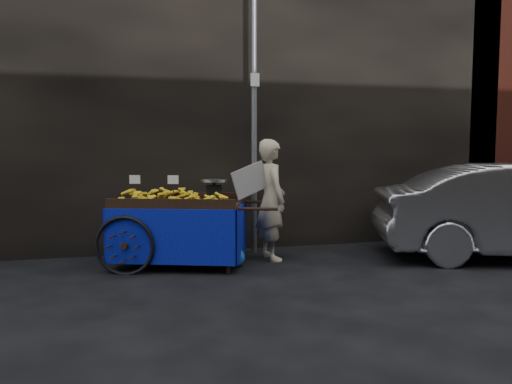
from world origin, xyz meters
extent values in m
plane|color=black|center=(0.00, 0.00, 0.00)|extent=(80.00, 80.00, 0.00)
cube|color=black|center=(-1.00, 2.60, 2.50)|extent=(11.00, 2.00, 5.00)
cube|color=#591E14|center=(5.50, 2.60, 2.50)|extent=(3.00, 2.00, 5.00)
cylinder|color=slate|center=(0.30, 1.30, 2.00)|extent=(0.08, 0.08, 4.00)
cube|color=white|center=(0.30, 1.25, 2.40)|extent=(0.12, 0.02, 0.18)
cube|color=black|center=(-0.79, 0.81, 0.77)|extent=(1.77, 1.41, 0.06)
cube|color=black|center=(-0.64, 1.24, 0.84)|extent=(1.46, 0.54, 0.10)
cube|color=black|center=(-0.94, 0.38, 0.84)|extent=(1.46, 0.54, 0.10)
cube|color=black|center=(-0.28, 0.22, 0.38)|extent=(0.06, 0.06, 0.77)
cube|color=black|center=(-0.03, 0.95, 0.38)|extent=(0.06, 0.06, 0.77)
cylinder|color=black|center=(0.04, 0.11, 0.77)|extent=(0.47, 0.19, 0.04)
cylinder|color=black|center=(0.29, 0.84, 0.77)|extent=(0.47, 0.19, 0.04)
torus|color=black|center=(-1.46, 0.49, 0.34)|extent=(0.70, 0.28, 0.72)
torus|color=black|center=(-1.12, 1.47, 0.34)|extent=(0.70, 0.28, 0.72)
cylinder|color=black|center=(-1.29, 0.98, 0.34)|extent=(0.40, 1.03, 0.05)
cube|color=#0A0783|center=(-0.95, 0.35, 0.44)|extent=(1.49, 0.54, 0.65)
cube|color=#0A0783|center=(-0.63, 1.27, 0.44)|extent=(1.49, 0.54, 0.65)
cube|color=#0A0783|center=(-1.53, 1.07, 0.44)|extent=(0.35, 0.95, 0.65)
cube|color=#0A0783|center=(-0.05, 0.55, 0.44)|extent=(0.35, 0.95, 0.65)
cube|color=black|center=(-0.37, 0.71, 0.93)|extent=(0.21, 0.18, 0.15)
cylinder|color=silver|center=(-0.37, 0.71, 1.07)|extent=(0.42, 0.42, 0.03)
cube|color=white|center=(-1.32, 0.88, 1.09)|extent=(0.13, 0.05, 0.11)
cube|color=white|center=(-0.87, 0.72, 1.09)|extent=(0.13, 0.05, 0.11)
imported|color=#C1B28F|center=(0.41, 0.83, 0.79)|extent=(0.46, 0.63, 1.59)
cube|color=#B4B3AD|center=(0.10, 0.71, 1.07)|extent=(0.55, 0.24, 0.50)
ellipsoid|color=blue|center=(-0.15, 0.52, 0.12)|extent=(0.26, 0.21, 0.24)
camera|label=1|loc=(-1.40, -5.43, 1.47)|focal=35.00mm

